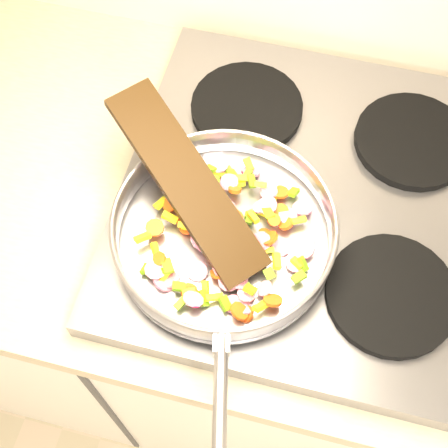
# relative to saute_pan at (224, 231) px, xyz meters

# --- Properties ---
(cooktop) EXTENTS (0.60, 0.60, 0.04)m
(cooktop) POSITION_rel_saute_pan_xyz_m (0.11, 0.12, -0.07)
(cooktop) COLOR #939399
(cooktop) RESTS_ON counter_top
(grate_fl) EXTENTS (0.19, 0.19, 0.02)m
(grate_fl) POSITION_rel_saute_pan_xyz_m (-0.03, -0.02, -0.04)
(grate_fl) COLOR black
(grate_fl) RESTS_ON cooktop
(grate_fr) EXTENTS (0.19, 0.19, 0.02)m
(grate_fr) POSITION_rel_saute_pan_xyz_m (0.25, -0.02, -0.04)
(grate_fr) COLOR black
(grate_fr) RESTS_ON cooktop
(grate_bl) EXTENTS (0.19, 0.19, 0.02)m
(grate_bl) POSITION_rel_saute_pan_xyz_m (-0.03, 0.26, -0.04)
(grate_bl) COLOR black
(grate_bl) RESTS_ON cooktop
(grate_br) EXTENTS (0.19, 0.19, 0.02)m
(grate_br) POSITION_rel_saute_pan_xyz_m (0.25, 0.26, -0.04)
(grate_br) COLOR black
(grate_br) RESTS_ON cooktop
(saute_pan) EXTENTS (0.37, 0.53, 0.06)m
(saute_pan) POSITION_rel_saute_pan_xyz_m (0.00, 0.00, 0.00)
(saute_pan) COLOR #9E9EA5
(saute_pan) RESTS_ON grate_fl
(vegetable_heap) EXTENTS (0.26, 0.27, 0.05)m
(vegetable_heap) POSITION_rel_saute_pan_xyz_m (0.00, 0.00, -0.01)
(vegetable_heap) COLOR yellow
(vegetable_heap) RESTS_ON saute_pan
(wooden_spatula) EXTENTS (0.29, 0.27, 0.10)m
(wooden_spatula) POSITION_rel_saute_pan_xyz_m (-0.07, 0.05, 0.04)
(wooden_spatula) COLOR black
(wooden_spatula) RESTS_ON saute_pan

